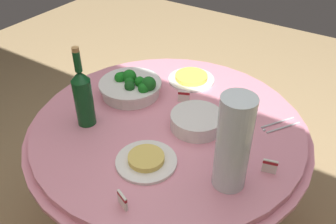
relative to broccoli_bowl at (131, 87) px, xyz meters
name	(u,v)px	position (x,y,z in m)	size (l,w,h in m)	color
buffet_table	(168,183)	(-0.25, 0.08, -0.41)	(1.16, 1.16, 0.74)	maroon
broccoli_bowl	(131,87)	(0.00, 0.00, 0.00)	(0.28, 0.28, 0.12)	white
plate_stack	(197,121)	(-0.36, 0.05, -0.01)	(0.21, 0.21, 0.06)	white
wine_bottle	(83,96)	(0.02, 0.26, 0.09)	(0.07, 0.07, 0.34)	#0F461E
decorative_fruit_vase	(233,148)	(-0.60, 0.25, 0.11)	(0.11, 0.11, 0.34)	silver
serving_tongs	(279,125)	(-0.64, -0.14, -0.04)	(0.12, 0.16, 0.01)	silver
food_plate_fried_egg	(191,78)	(-0.17, -0.25, -0.03)	(0.22, 0.22, 0.03)	white
food_plate_noodles	(146,160)	(-0.31, 0.32, -0.03)	(0.22, 0.22, 0.03)	white
label_placard_front	(122,200)	(-0.37, 0.52, -0.01)	(0.05, 0.03, 0.05)	white
label_placard_mid	(270,166)	(-0.70, 0.13, -0.01)	(0.05, 0.02, 0.05)	white
label_placard_rear	(184,96)	(-0.23, -0.08, -0.01)	(0.05, 0.03, 0.05)	white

